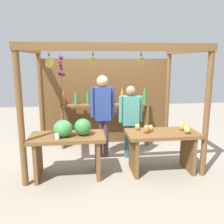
{
  "coord_description": "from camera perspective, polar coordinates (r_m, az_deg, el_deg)",
  "views": [
    {
      "loc": [
        -0.56,
        -4.77,
        1.98
      ],
      "look_at": [
        0.0,
        -0.19,
        1.01
      ],
      "focal_mm": 39.56,
      "sensor_mm": 36.0,
      "label": 1
    }
  ],
  "objects": [
    {
      "name": "ground_plane",
      "position": [
        5.19,
        -0.26,
        -10.47
      ],
      "size": [
        12.0,
        12.0,
        0.0
      ],
      "primitive_type": "plane",
      "color": "gray",
      "rests_on": "ground"
    },
    {
      "name": "market_stall",
      "position": [
        5.27,
        -0.92,
        4.69
      ],
      "size": [
        3.12,
        2.05,
        2.23
      ],
      "color": "brown",
      "rests_on": "ground"
    },
    {
      "name": "fruit_counter_left",
      "position": [
        4.25,
        -9.86,
        -6.54
      ],
      "size": [
        1.26,
        0.64,
        1.02
      ],
      "color": "brown",
      "rests_on": "ground"
    },
    {
      "name": "fruit_counter_right",
      "position": [
        4.51,
        11.45,
        -6.86
      ],
      "size": [
        1.26,
        0.64,
        0.88
      ],
      "color": "brown",
      "rests_on": "ground"
    },
    {
      "name": "bottle_shelf_unit",
      "position": [
        5.64,
        -1.55,
        0.11
      ],
      "size": [
        2.0,
        0.22,
        1.36
      ],
      "color": "brown",
      "rests_on": "ground"
    },
    {
      "name": "vendor_man",
      "position": [
        4.94,
        -2.18,
        0.72
      ],
      "size": [
        0.48,
        0.23,
        1.69
      ],
      "rotation": [
        0.0,
        0.0,
        0.07
      ],
      "color": "#4F3840",
      "rests_on": "ground"
    },
    {
      "name": "vendor_woman",
      "position": [
        4.98,
        4.3,
        -0.88
      ],
      "size": [
        0.48,
        0.2,
        1.48
      ],
      "rotation": [
        0.0,
        0.0,
        0.12
      ],
      "color": "#356064",
      "rests_on": "ground"
    }
  ]
}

